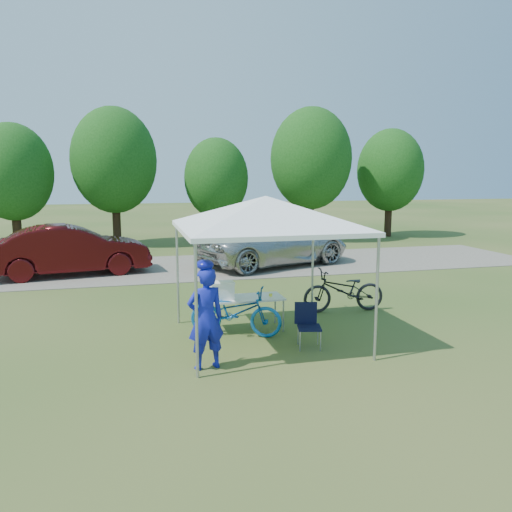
{
  "coord_description": "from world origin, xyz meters",
  "views": [
    {
      "loc": [
        -2.42,
        -8.82,
        3.09
      ],
      "look_at": [
        0.32,
        2.0,
        1.29
      ],
      "focal_mm": 35.0,
      "sensor_mm": 36.0,
      "label": 1
    }
  ],
  "objects_px": {
    "folding_chair": "(308,321)",
    "cyclist": "(206,318)",
    "folding_table": "(242,299)",
    "sedan": "(71,250)",
    "cooler": "(222,290)",
    "bike_blue": "(236,312)",
    "minivan": "(275,243)",
    "bike_dark": "(344,290)"
  },
  "relations": [
    {
      "from": "cyclist",
      "to": "sedan",
      "type": "relative_size",
      "value": 0.35
    },
    {
      "from": "sedan",
      "to": "folding_table",
      "type": "bearing_deg",
      "value": -159.51
    },
    {
      "from": "folding_chair",
      "to": "cyclist",
      "type": "xyz_separation_m",
      "value": [
        -1.95,
        -0.59,
        0.37
      ]
    },
    {
      "from": "cooler",
      "to": "folding_chair",
      "type": "bearing_deg",
      "value": -42.91
    },
    {
      "from": "folding_chair",
      "to": "cyclist",
      "type": "distance_m",
      "value": 2.07
    },
    {
      "from": "bike_dark",
      "to": "sedan",
      "type": "height_order",
      "value": "sedan"
    },
    {
      "from": "folding_chair",
      "to": "bike_blue",
      "type": "distance_m",
      "value": 1.47
    },
    {
      "from": "folding_table",
      "to": "bike_blue",
      "type": "relative_size",
      "value": 0.91
    },
    {
      "from": "folding_chair",
      "to": "cyclist",
      "type": "relative_size",
      "value": 0.48
    },
    {
      "from": "folding_table",
      "to": "minivan",
      "type": "distance_m",
      "value": 7.56
    },
    {
      "from": "cyclist",
      "to": "bike_blue",
      "type": "distance_m",
      "value": 1.76
    },
    {
      "from": "folding_chair",
      "to": "minivan",
      "type": "height_order",
      "value": "minivan"
    },
    {
      "from": "folding_chair",
      "to": "bike_blue",
      "type": "xyz_separation_m",
      "value": [
        -1.14,
        0.93,
        0.0
      ]
    },
    {
      "from": "cooler",
      "to": "sedan",
      "type": "xyz_separation_m",
      "value": [
        -3.54,
        6.84,
        -0.05
      ]
    },
    {
      "from": "cooler",
      "to": "bike_blue",
      "type": "distance_m",
      "value": 0.54
    },
    {
      "from": "folding_table",
      "to": "cooler",
      "type": "xyz_separation_m",
      "value": [
        -0.41,
        0.0,
        0.22
      ]
    },
    {
      "from": "folding_table",
      "to": "cyclist",
      "type": "bearing_deg",
      "value": -118.75
    },
    {
      "from": "bike_dark",
      "to": "sedan",
      "type": "distance_m",
      "value": 8.91
    },
    {
      "from": "folding_table",
      "to": "bike_blue",
      "type": "distance_m",
      "value": 0.41
    },
    {
      "from": "bike_blue",
      "to": "sedan",
      "type": "distance_m",
      "value": 8.09
    },
    {
      "from": "minivan",
      "to": "sedan",
      "type": "xyz_separation_m",
      "value": [
        -6.7,
        -0.2,
        0.02
      ]
    },
    {
      "from": "cooler",
      "to": "bike_blue",
      "type": "height_order",
      "value": "cooler"
    },
    {
      "from": "folding_table",
      "to": "sedan",
      "type": "xyz_separation_m",
      "value": [
        -3.95,
        6.84,
        0.17
      ]
    },
    {
      "from": "folding_chair",
      "to": "bike_blue",
      "type": "height_order",
      "value": "bike_blue"
    },
    {
      "from": "folding_table",
      "to": "cyclist",
      "type": "xyz_separation_m",
      "value": [
        -1.01,
        -1.85,
        0.2
      ]
    },
    {
      "from": "sedan",
      "to": "cooler",
      "type": "bearing_deg",
      "value": -162.16
    },
    {
      "from": "bike_blue",
      "to": "bike_dark",
      "type": "height_order",
      "value": "bike_dark"
    },
    {
      "from": "cyclist",
      "to": "bike_dark",
      "type": "bearing_deg",
      "value": -156.09
    },
    {
      "from": "cooler",
      "to": "bike_blue",
      "type": "xyz_separation_m",
      "value": [
        0.21,
        -0.32,
        -0.37
      ]
    },
    {
      "from": "folding_chair",
      "to": "sedan",
      "type": "relative_size",
      "value": 0.17
    },
    {
      "from": "folding_chair",
      "to": "bike_dark",
      "type": "xyz_separation_m",
      "value": [
        1.62,
        2.03,
        0.03
      ]
    },
    {
      "from": "folding_table",
      "to": "folding_chair",
      "type": "height_order",
      "value": "folding_chair"
    },
    {
      "from": "folding_table",
      "to": "minivan",
      "type": "height_order",
      "value": "minivan"
    },
    {
      "from": "folding_table",
      "to": "folding_chair",
      "type": "distance_m",
      "value": 1.57
    },
    {
      "from": "cyclist",
      "to": "minivan",
      "type": "xyz_separation_m",
      "value": [
        3.76,
        8.89,
        -0.05
      ]
    },
    {
      "from": "folding_table",
      "to": "folding_chair",
      "type": "bearing_deg",
      "value": -53.22
    },
    {
      "from": "minivan",
      "to": "sedan",
      "type": "height_order",
      "value": "sedan"
    },
    {
      "from": "folding_table",
      "to": "cooler",
      "type": "relative_size",
      "value": 3.48
    },
    {
      "from": "bike_dark",
      "to": "sedan",
      "type": "relative_size",
      "value": 0.4
    },
    {
      "from": "cyclist",
      "to": "bike_dark",
      "type": "height_order",
      "value": "cyclist"
    },
    {
      "from": "cooler",
      "to": "minivan",
      "type": "height_order",
      "value": "minivan"
    },
    {
      "from": "bike_blue",
      "to": "minivan",
      "type": "relative_size",
      "value": 0.33
    }
  ]
}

